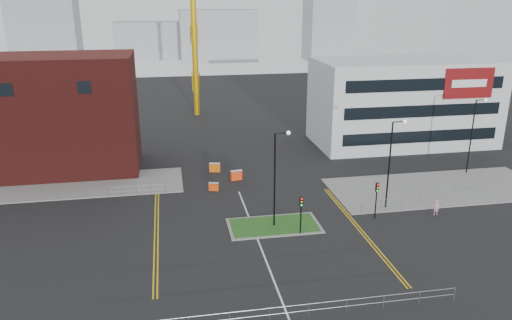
# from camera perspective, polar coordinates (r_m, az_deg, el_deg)

# --- Properties ---
(ground) EXTENTS (200.00, 200.00, 0.00)m
(ground) POSITION_cam_1_polar(r_m,az_deg,el_deg) (39.90, 1.69, -12.74)
(ground) COLOR black
(ground) RESTS_ON ground
(pavement_left) EXTENTS (28.00, 8.00, 0.12)m
(pavement_left) POSITION_cam_1_polar(r_m,az_deg,el_deg) (60.44, -21.83, -2.86)
(pavement_left) COLOR slate
(pavement_left) RESTS_ON ground
(pavement_right) EXTENTS (24.00, 10.00, 0.12)m
(pavement_right) POSITION_cam_1_polar(r_m,az_deg,el_deg) (59.34, 20.04, -3.04)
(pavement_right) COLOR slate
(pavement_right) RESTS_ON ground
(island_kerb) EXTENTS (8.60, 4.60, 0.08)m
(island_kerb) POSITION_cam_1_polar(r_m,az_deg,el_deg) (47.13, 2.07, -7.51)
(island_kerb) COLOR slate
(island_kerb) RESTS_ON ground
(grass_island) EXTENTS (8.00, 4.00, 0.12)m
(grass_island) POSITION_cam_1_polar(r_m,az_deg,el_deg) (47.12, 2.07, -7.49)
(grass_island) COLOR #1D4918
(grass_island) RESTS_ON ground
(brick_building) EXTENTS (24.20, 10.07, 14.24)m
(brick_building) POSITION_cam_1_polar(r_m,az_deg,el_deg) (64.84, -24.15, 4.53)
(brick_building) COLOR #4D1613
(brick_building) RESTS_ON ground
(office_block) EXTENTS (25.00, 12.20, 12.00)m
(office_block) POSITION_cam_1_polar(r_m,az_deg,el_deg) (74.75, 16.46, 6.39)
(office_block) COLOR silver
(office_block) RESTS_ON ground
(streetlamp_island) EXTENTS (1.46, 0.36, 9.18)m
(streetlamp_island) POSITION_cam_1_polar(r_m,az_deg,el_deg) (45.08, 2.42, -1.33)
(streetlamp_island) COLOR black
(streetlamp_island) RESTS_ON ground
(streetlamp_right_near) EXTENTS (1.46, 0.36, 9.18)m
(streetlamp_right_near) POSITION_cam_1_polar(r_m,az_deg,el_deg) (50.71, 15.27, 0.28)
(streetlamp_right_near) COLOR black
(streetlamp_right_near) RESTS_ON ground
(streetlamp_right_far) EXTENTS (1.46, 0.36, 9.18)m
(streetlamp_right_far) POSITION_cam_1_polar(r_m,az_deg,el_deg) (64.23, 23.63, 3.15)
(streetlamp_right_far) COLOR black
(streetlamp_right_far) RESTS_ON ground
(traffic_light_island) EXTENTS (0.28, 0.33, 3.65)m
(traffic_light_island) POSITION_cam_1_polar(r_m,az_deg,el_deg) (44.73, 5.18, -5.49)
(traffic_light_island) COLOR black
(traffic_light_island) RESTS_ON ground
(traffic_light_right) EXTENTS (0.28, 0.33, 3.65)m
(traffic_light_right) POSITION_cam_1_polar(r_m,az_deg,el_deg) (49.05, 13.63, -3.75)
(traffic_light_right) COLOR black
(traffic_light_right) RESTS_ON ground
(railing_front) EXTENTS (24.05, 0.05, 1.10)m
(railing_front) POSITION_cam_1_polar(r_m,az_deg,el_deg) (34.58, 3.84, -16.68)
(railing_front) COLOR gray
(railing_front) RESTS_ON ground
(railing_left) EXTENTS (6.05, 0.05, 1.10)m
(railing_left) POSITION_cam_1_polar(r_m,az_deg,el_deg) (55.22, -13.51, -3.23)
(railing_left) COLOR gray
(railing_left) RESTS_ON ground
(railing_right) EXTENTS (19.05, 5.05, 1.10)m
(railing_right) POSITION_cam_1_polar(r_m,az_deg,el_deg) (56.35, 20.03, -3.38)
(railing_right) COLOR gray
(railing_right) RESTS_ON ground
(centre_line) EXTENTS (0.15, 30.00, 0.01)m
(centre_line) POSITION_cam_1_polar(r_m,az_deg,el_deg) (41.58, 1.11, -11.34)
(centre_line) COLOR silver
(centre_line) RESTS_ON ground
(yellow_left_a) EXTENTS (0.12, 24.00, 0.01)m
(yellow_left_a) POSITION_cam_1_polar(r_m,az_deg,el_deg) (48.07, -11.48, -7.40)
(yellow_left_a) COLOR gold
(yellow_left_a) RESTS_ON ground
(yellow_left_b) EXTENTS (0.12, 24.00, 0.01)m
(yellow_left_b) POSITION_cam_1_polar(r_m,az_deg,el_deg) (48.06, -11.12, -7.38)
(yellow_left_b) COLOR gold
(yellow_left_b) RESTS_ON ground
(yellow_right_a) EXTENTS (0.12, 20.00, 0.01)m
(yellow_right_a) POSITION_cam_1_polar(r_m,az_deg,el_deg) (47.49, 11.56, -7.74)
(yellow_right_a) COLOR gold
(yellow_right_a) RESTS_ON ground
(yellow_right_b) EXTENTS (0.12, 20.00, 0.01)m
(yellow_right_b) POSITION_cam_1_polar(r_m,az_deg,el_deg) (47.60, 11.90, -7.70)
(yellow_right_b) COLOR gold
(yellow_right_b) RESTS_ON ground
(skyline_a) EXTENTS (18.00, 12.00, 22.00)m
(skyline_a) POSITION_cam_1_polar(r_m,az_deg,el_deg) (157.13, -22.96, 13.53)
(skyline_a) COLOR gray
(skyline_a) RESTS_ON ground
(skyline_b) EXTENTS (24.00, 12.00, 16.00)m
(skyline_b) POSITION_cam_1_polar(r_m,az_deg,el_deg) (164.75, -4.37, 13.99)
(skyline_b) COLOR gray
(skyline_b) RESTS_ON ground
(skyline_c) EXTENTS (14.00, 12.00, 28.00)m
(skyline_c) POSITION_cam_1_polar(r_m,az_deg,el_deg) (166.88, 8.30, 15.98)
(skyline_c) COLOR gray
(skyline_c) RESTS_ON ground
(skyline_d) EXTENTS (30.00, 12.00, 12.00)m
(skyline_d) POSITION_cam_1_polar(r_m,az_deg,el_deg) (173.98, -10.78, 13.31)
(skyline_d) COLOR gray
(skyline_d) RESTS_ON ground
(pedestrian) EXTENTS (0.58, 0.40, 1.55)m
(pedestrian) POSITION_cam_1_polar(r_m,az_deg,el_deg) (52.16, 19.92, -5.13)
(pedestrian) COLOR pink
(pedestrian) RESTS_ON ground
(barrier_left) EXTENTS (1.13, 0.63, 0.91)m
(barrier_left) POSITION_cam_1_polar(r_m,az_deg,el_deg) (55.28, -4.85, -3.01)
(barrier_left) COLOR #E5450C
(barrier_left) RESTS_ON ground
(barrier_mid) EXTENTS (1.37, 0.69, 1.11)m
(barrier_mid) POSITION_cam_1_polar(r_m,az_deg,el_deg) (61.00, -4.74, -0.81)
(barrier_mid) COLOR #D45D0B
(barrier_mid) RESTS_ON ground
(barrier_right) EXTENTS (1.44, 0.71, 1.16)m
(barrier_right) POSITION_cam_1_polar(r_m,az_deg,el_deg) (58.16, -2.24, -1.71)
(barrier_right) COLOR #FF3E0E
(barrier_right) RESTS_ON ground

